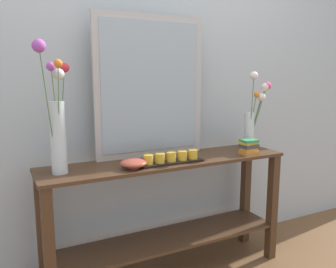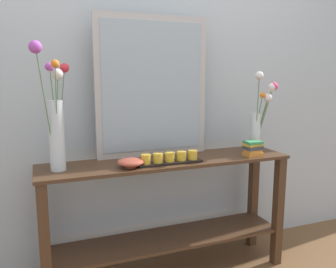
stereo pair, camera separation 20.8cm
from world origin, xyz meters
name	(u,v)px [view 1 (the left image)]	position (x,y,z in m)	size (l,w,h in m)	color
wall_back	(147,64)	(0.00, 0.30, 1.35)	(6.40, 0.08, 2.70)	#B2BCC1
console_table	(168,203)	(0.00, 0.00, 0.48)	(1.55, 0.36, 0.76)	#472D1C
mirror_leaning	(151,87)	(-0.05, 0.15, 1.20)	(0.73, 0.03, 0.88)	#B7B2AD
tall_vase_left	(57,121)	(-0.65, -0.01, 1.04)	(0.20, 0.24, 0.68)	silver
vase_right	(253,116)	(0.65, -0.01, 1.00)	(0.17, 0.13, 0.54)	silver
candle_tray	(171,159)	(-0.02, -0.09, 0.79)	(0.39, 0.09, 0.07)	black
decorative_bowl	(134,163)	(-0.26, -0.09, 0.79)	(0.15, 0.15, 0.06)	#B24C38
book_stack	(249,147)	(0.55, -0.10, 0.81)	(0.12, 0.10, 0.10)	orange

